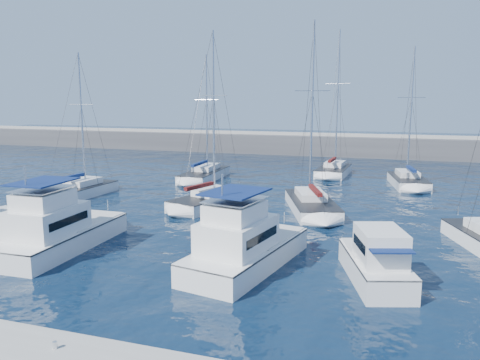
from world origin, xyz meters
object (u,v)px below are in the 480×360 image
(sailboat_mid_d, at_px, (311,204))
(sailboat_back_b, at_px, (334,170))
(motor_yacht_port_inner, at_px, (57,232))
(motor_yacht_stbd_inner, at_px, (243,247))
(motor_yacht_stbd_outer, at_px, (376,264))
(sailboat_mid_a, at_px, (81,190))
(sailboat_mid_b, at_px, (209,201))
(sailboat_back_c, at_px, (408,181))
(sailboat_back_a, at_px, (205,175))

(sailboat_mid_d, relative_size, sailboat_back_b, 0.89)
(motor_yacht_port_inner, height_order, sailboat_mid_d, sailboat_mid_d)
(motor_yacht_port_inner, xyz_separation_m, motor_yacht_stbd_inner, (11.25, 0.59, -0.00))
(motor_yacht_stbd_outer, xyz_separation_m, sailboat_mid_d, (-5.42, 13.70, -0.43))
(sailboat_mid_a, relative_size, sailboat_mid_d, 0.87)
(motor_yacht_stbd_outer, bearing_deg, motor_yacht_port_inner, 165.13)
(motor_yacht_stbd_inner, xyz_separation_m, sailboat_mid_b, (-6.92, 12.51, -0.60))
(sailboat_back_c, bearing_deg, motor_yacht_port_inner, -134.88)
(sailboat_back_a, bearing_deg, sailboat_mid_d, -40.76)
(sailboat_mid_a, height_order, sailboat_mid_d, sailboat_mid_d)
(sailboat_mid_d, xyz_separation_m, sailboat_back_a, (-13.72, 11.20, -0.01))
(motor_yacht_stbd_outer, relative_size, sailboat_back_b, 0.38)
(motor_yacht_port_inner, relative_size, motor_yacht_stbd_inner, 0.99)
(motor_yacht_stbd_inner, distance_m, sailboat_back_c, 29.00)
(sailboat_mid_b, bearing_deg, sailboat_mid_a, -165.21)
(sailboat_mid_d, bearing_deg, motor_yacht_port_inner, -150.53)
(motor_yacht_stbd_outer, relative_size, sailboat_mid_a, 0.49)
(sailboat_back_b, bearing_deg, sailboat_mid_d, -85.27)
(motor_yacht_stbd_outer, relative_size, sailboat_back_a, 0.47)
(motor_yacht_stbd_outer, bearing_deg, sailboat_mid_d, 94.27)
(motor_yacht_stbd_inner, distance_m, sailboat_mid_b, 14.31)
(sailboat_mid_b, height_order, sailboat_back_a, sailboat_mid_b)
(sailboat_mid_b, relative_size, sailboat_back_b, 0.86)
(motor_yacht_port_inner, height_order, sailboat_mid_a, sailboat_mid_a)
(sailboat_mid_a, height_order, sailboat_back_b, sailboat_back_b)
(sailboat_mid_d, xyz_separation_m, sailboat_back_c, (7.59, 13.73, 0.01))
(sailboat_mid_a, xyz_separation_m, sailboat_mid_b, (12.88, -0.56, 0.02))
(sailboat_mid_b, bearing_deg, sailboat_back_b, 86.07)
(motor_yacht_stbd_inner, distance_m, sailboat_mid_a, 23.74)
(sailboat_back_c, bearing_deg, motor_yacht_stbd_inner, -117.16)
(sailboat_mid_b, height_order, sailboat_back_b, sailboat_back_b)
(motor_yacht_stbd_inner, xyz_separation_m, motor_yacht_stbd_outer, (6.68, 0.18, -0.19))
(motor_yacht_port_inner, height_order, motor_yacht_stbd_outer, motor_yacht_port_inner)
(sailboat_mid_b, xyz_separation_m, sailboat_back_b, (7.73, 19.91, 0.02))
(sailboat_back_a, xyz_separation_m, sailboat_back_b, (13.28, 7.35, 0.05))
(sailboat_mid_b, relative_size, sailboat_back_a, 1.04)
(sailboat_mid_a, bearing_deg, sailboat_back_c, 30.39)
(sailboat_mid_b, height_order, sailboat_mid_d, sailboat_mid_d)
(sailboat_mid_d, height_order, sailboat_back_c, sailboat_mid_d)
(motor_yacht_stbd_inner, bearing_deg, sailboat_back_b, 99.62)
(motor_yacht_stbd_inner, relative_size, sailboat_back_a, 0.67)
(sailboat_mid_a, xyz_separation_m, sailboat_back_c, (28.65, 14.53, 0.01))
(motor_yacht_stbd_inner, height_order, sailboat_mid_a, sailboat_mid_a)
(sailboat_back_c, bearing_deg, sailboat_back_b, 139.67)
(motor_yacht_stbd_outer, bearing_deg, motor_yacht_stbd_inner, 164.20)
(sailboat_mid_b, bearing_deg, motor_yacht_stbd_outer, -24.92)
(sailboat_mid_b, bearing_deg, sailboat_back_c, 61.03)
(sailboat_mid_b, relative_size, sailboat_mid_d, 0.96)
(sailboat_mid_b, height_order, sailboat_back_c, sailboat_mid_b)
(motor_yacht_port_inner, relative_size, sailboat_back_c, 0.64)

